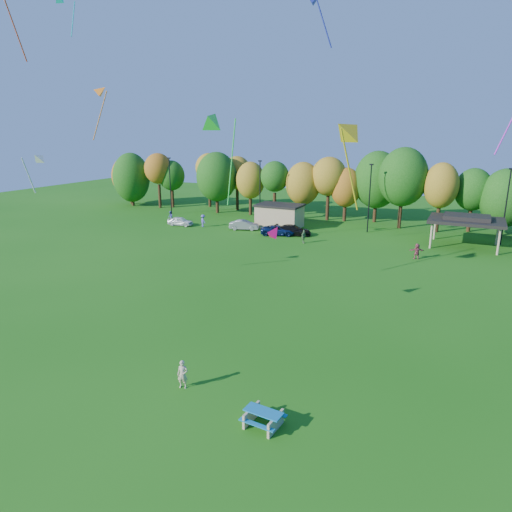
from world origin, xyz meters
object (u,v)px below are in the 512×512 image
at_px(car_b, 244,225).
at_px(car_d, 293,230).
at_px(car_a, 180,221).
at_px(car_c, 278,230).
at_px(picnic_table, 263,417).
at_px(kite_flyer, 183,374).

bearing_deg(car_b, car_d, -110.67).
bearing_deg(car_a, car_d, -92.22).
xyz_separation_m(car_b, car_c, (5.54, -1.00, -0.03)).
relative_size(picnic_table, car_d, 0.41).
relative_size(car_a, car_c, 0.80).
distance_m(picnic_table, car_d, 40.09).
xyz_separation_m(picnic_table, car_d, (-13.09, 37.89, 0.23)).
height_order(car_a, car_c, car_c).
xyz_separation_m(picnic_table, car_c, (-14.86, 37.21, 0.19)).
height_order(car_a, car_b, car_b).
distance_m(car_a, car_b, 9.71).
bearing_deg(car_a, kite_flyer, -151.15).
relative_size(car_a, car_b, 0.91).
xyz_separation_m(car_c, car_d, (1.77, 0.68, 0.04)).
bearing_deg(car_b, car_c, -118.38).
relative_size(car_c, car_d, 0.98).
bearing_deg(car_c, car_d, -85.68).
relative_size(picnic_table, car_b, 0.48).
bearing_deg(car_d, picnic_table, -174.63).
relative_size(picnic_table, car_a, 0.52).
bearing_deg(car_c, picnic_table, -174.95).
bearing_deg(picnic_table, car_b, 123.08).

